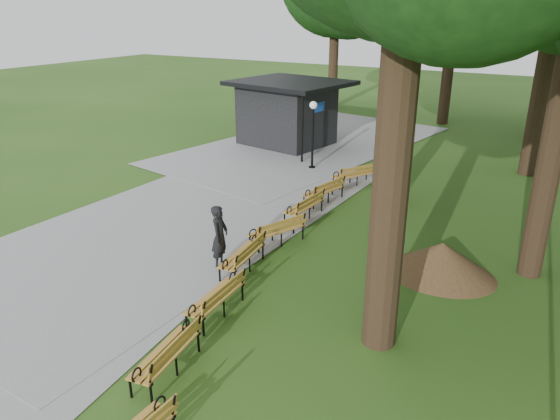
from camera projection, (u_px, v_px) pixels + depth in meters
The scene contains 13 objects.
ground at pixel (226, 289), 13.12m from camera, with size 100.00×100.00×0.00m, color #284F16.
path at pixel (179, 218), 17.38m from camera, with size 12.00×38.00×0.06m, color gray.
person at pixel (220, 237), 13.95m from camera, with size 0.64×0.42×1.74m, color black.
kiosk at pixel (287, 113), 26.23m from camera, with size 5.13×4.46×3.21m, color black, non-canonical shape.
lamp_post at pixel (313, 120), 22.00m from camera, with size 0.32×0.32×2.91m.
dirt_mound at pixel (441, 259), 13.66m from camera, with size 2.40×2.40×0.90m, color #47301C.
bench_1 at pixel (166, 354), 9.95m from camera, with size 1.90×0.64×0.88m, color #B57B29, non-canonical shape.
bench_2 at pixel (215, 298), 11.86m from camera, with size 1.90×0.64×0.88m, color #B57B29, non-canonical shape.
bench_3 at pixel (242, 255), 13.86m from camera, with size 1.90×0.64×0.88m, color #B57B29, non-canonical shape.
bench_4 at pixel (277, 230), 15.42m from camera, with size 1.90×0.64×0.88m, color #B57B29, non-canonical shape.
bench_5 at pixel (304, 206), 17.27m from camera, with size 1.90×0.64×0.88m, color #B57B29, non-canonical shape.
bench_6 at pixel (324, 191), 18.70m from camera, with size 1.90×0.64×0.88m, color #B57B29, non-canonical shape.
bench_7 at pixel (354, 175), 20.49m from camera, with size 1.90×0.64×0.88m, color #B57B29, non-canonical shape.
Camera 1 is at (6.90, -9.30, 6.60)m, focal length 33.69 mm.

